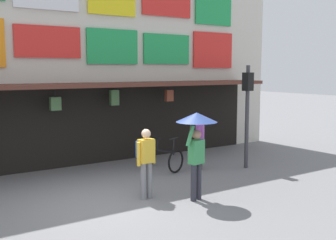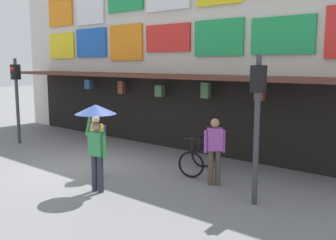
% 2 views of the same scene
% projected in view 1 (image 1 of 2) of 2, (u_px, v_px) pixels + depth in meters
% --- Properties ---
extents(ground_plane, '(80.00, 80.00, 0.00)m').
position_uv_depth(ground_plane, '(105.00, 204.00, 9.15)').
color(ground_plane, slate).
extents(shopfront, '(18.00, 2.60, 8.00)m').
position_uv_depth(shopfront, '(42.00, 41.00, 12.47)').
color(shopfront, beige).
rests_on(shopfront, ground).
extents(traffic_light_far, '(0.31, 0.34, 3.20)m').
position_uv_depth(traffic_light_far, '(247.00, 100.00, 12.36)').
color(traffic_light_far, '#38383D').
rests_on(traffic_light_far, ground).
extents(bicycle_parked, '(1.05, 1.33, 1.05)m').
position_uv_depth(bicycle_parked, '(162.00, 158.00, 12.26)').
color(bicycle_parked, black).
rests_on(bicycle_parked, ground).
extents(pedestrian_with_umbrella, '(0.96, 0.96, 2.08)m').
position_uv_depth(pedestrian_with_umbrella, '(197.00, 131.00, 9.28)').
color(pedestrian_with_umbrella, '#2D2D38').
rests_on(pedestrian_with_umbrella, ground).
extents(pedestrian_in_purple, '(0.41, 0.41, 1.68)m').
position_uv_depth(pedestrian_in_purple, '(200.00, 140.00, 12.19)').
color(pedestrian_in_purple, brown).
rests_on(pedestrian_in_purple, ground).
extents(pedestrian_in_green, '(0.53, 0.39, 1.68)m').
position_uv_depth(pedestrian_in_green, '(146.00, 158.00, 9.48)').
color(pedestrian_in_green, gray).
rests_on(pedestrian_in_green, ground).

